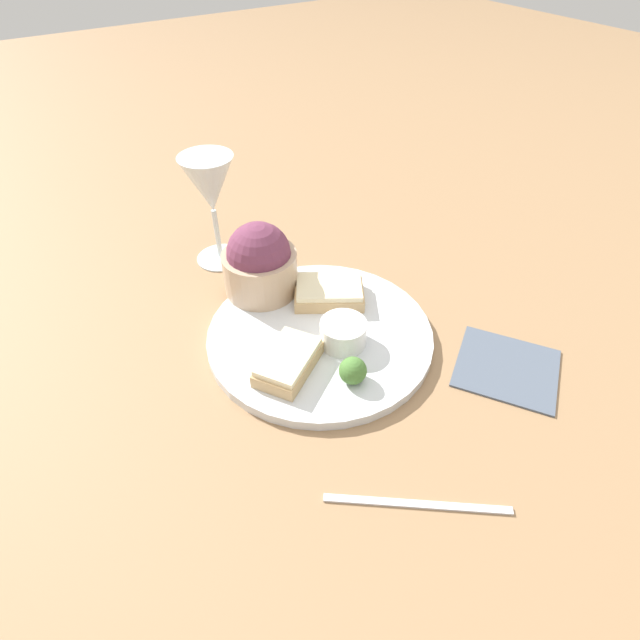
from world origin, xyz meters
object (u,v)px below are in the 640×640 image
Objects in this scene: cheese_toast_near at (329,292)px; fork at (417,503)px; wine_glass at (210,189)px; sauce_ramekin at (343,332)px; salad_bowl at (260,263)px; napkin at (507,367)px; cheese_toast_far at (288,362)px.

cheese_toast_near is 0.32m from fork.
cheese_toast_near is 0.23m from wine_glass.
salad_bowl is at bearing -77.50° from sauce_ramekin.
cheese_toast_near is 0.76× the size of fork.
napkin is 1.08× the size of fork.
napkin is at bearing 122.46° from salad_bowl.
cheese_toast_far is (0.12, 0.09, -0.00)m from cheese_toast_near.
cheese_toast_near is at bearing -112.40° from sauce_ramekin.
sauce_ramekin is 0.35× the size of wine_glass.
cheese_toast_far is 0.30m from wine_glass.
cheese_toast_near is (-0.03, -0.08, -0.01)m from sauce_ramekin.
cheese_toast_near is (-0.07, 0.07, -0.03)m from salad_bowl.
sauce_ramekin is 0.39× the size of fork.
sauce_ramekin reaches higher than cheese_toast_near.
salad_bowl is 0.64× the size of napkin.
cheese_toast_far is 0.28m from napkin.
salad_bowl is 0.70× the size of fork.
napkin is at bearing 137.51° from sauce_ramekin.
cheese_toast_near is 0.15m from cheese_toast_far.
cheese_toast_far is 0.64× the size of napkin.
salad_bowl reaches higher than napkin.
napkin is (-0.16, 0.14, -0.03)m from sauce_ramekin.
wine_glass is (0.08, -0.20, 0.10)m from cheese_toast_near.
sauce_ramekin reaches higher than napkin.
wine_glass reaches higher than napkin.
napkin is (-0.24, 0.14, -0.02)m from cheese_toast_far.
sauce_ramekin is at bearing 102.50° from salad_bowl.
sauce_ramekin is at bearing -178.89° from cheese_toast_far.
wine_glass is (0.01, -0.12, 0.06)m from salad_bowl.
cheese_toast_far is 0.61× the size of wine_glass.
salad_bowl is 0.36m from napkin.
salad_bowl is 0.92× the size of cheese_toast_near.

